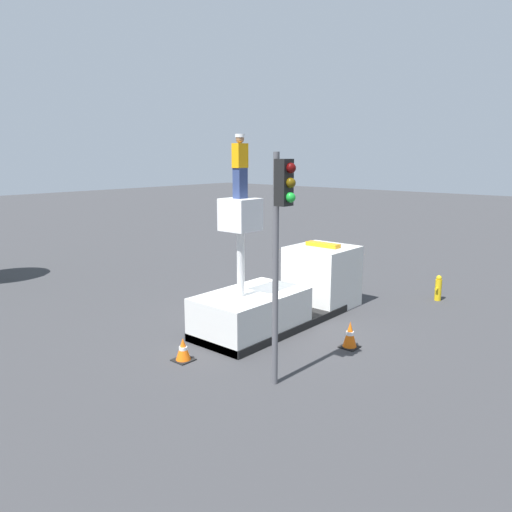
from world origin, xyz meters
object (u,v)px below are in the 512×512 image
object	(u,v)px
traffic_cone_rear	(183,350)
bucket_truck	(287,294)
traffic_cone_curbside	(350,335)
fire_hydrant	(438,288)
traffic_light_pole	(281,225)
worker	(240,166)

from	to	relation	value
traffic_cone_rear	bucket_truck	bearing A→B (deg)	-0.37
traffic_cone_rear	traffic_cone_curbside	distance (m)	4.61
bucket_truck	traffic_cone_rear	size ratio (longest dim) A/B	10.70
fire_hydrant	traffic_cone_rear	size ratio (longest dim) A/B	1.55
bucket_truck	traffic_light_pole	xyz separation A→B (m)	(-3.87, -2.76, 2.91)
bucket_truck	traffic_cone_curbside	world-z (taller)	bucket_truck
bucket_truck	worker	bearing A→B (deg)	180.00
bucket_truck	traffic_cone_rear	xyz separation A→B (m)	(-4.39, 0.03, -0.58)
traffic_light_pole	traffic_cone_curbside	distance (m)	4.63
fire_hydrant	worker	bearing A→B (deg)	159.28
fire_hydrant	traffic_cone_rear	distance (m)	10.26
bucket_truck	worker	world-z (taller)	worker
fire_hydrant	traffic_light_pole	bearing A→B (deg)	179.23
bucket_truck	traffic_cone_rear	world-z (taller)	bucket_truck
bucket_truck	worker	xyz separation A→B (m)	(-2.18, 0.00, 4.10)
worker	traffic_light_pole	size ratio (longest dim) A/B	0.33
bucket_truck	traffic_cone_rear	bearing A→B (deg)	179.63
worker	traffic_cone_curbside	distance (m)	5.58
fire_hydrant	traffic_cone_rear	bearing A→B (deg)	163.50
traffic_cone_curbside	bucket_truck	bearing A→B (deg)	75.06
traffic_cone_curbside	traffic_cone_rear	bearing A→B (deg)	142.17
traffic_cone_curbside	traffic_light_pole	bearing A→B (deg)	179.27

